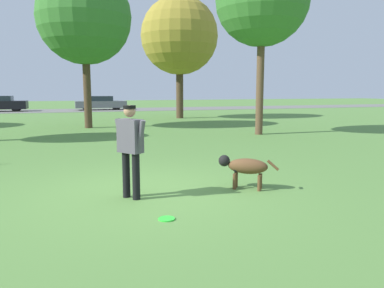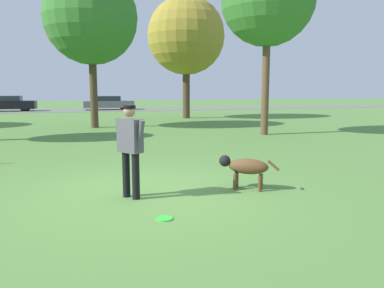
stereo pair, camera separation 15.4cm
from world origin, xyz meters
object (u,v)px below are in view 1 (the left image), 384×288
parked_car_grey (100,103)px  tree_mid_center (84,17)px  parked_car_black (0,104)px  frisbee (167,219)px  tree_far_right (179,36)px  dog (244,167)px  person (130,144)px

parked_car_grey → tree_mid_center: bearing=-97.1°
parked_car_black → frisbee: bearing=-75.3°
tree_far_right → tree_mid_center: bearing=-142.0°
dog → tree_far_right: bearing=-67.8°
frisbee → parked_car_black: bearing=102.7°
dog → frisbee: (-1.80, -1.18, -0.42)m
frisbee → tree_mid_center: bearing=91.6°
person → parked_car_black: (-6.58, 29.29, -0.28)m
tree_mid_center → parked_car_black: 18.43m
dog → frisbee: size_ratio=4.17×
frisbee → parked_car_grey: bearing=87.2°
person → parked_car_grey: person is taller
person → tree_far_right: (5.94, 17.35, 4.31)m
person → frisbee: bearing=-21.6°
tree_far_right → parked_car_grey: bearing=109.0°
dog → tree_far_right: (3.83, 17.40, 4.82)m
person → parked_car_grey: (1.80, 29.35, -0.30)m
tree_mid_center → frisbee: bearing=-88.4°
dog → tree_far_right: 18.45m
frisbee → parked_car_black: 31.29m
dog → parked_car_grey: (-0.31, 29.39, 0.21)m
dog → tree_mid_center: size_ratio=0.14×
person → tree_mid_center: bearing=144.6°
parked_car_black → tree_far_right: bearing=-41.7°
tree_mid_center → parked_car_grey: size_ratio=1.63×
frisbee → parked_car_grey: (1.50, 30.57, 0.63)m
parked_car_black → person: bearing=-75.4°
dog → person: bearing=33.4°
parked_car_grey → dog: bearing=-90.0°
frisbee → parked_car_grey: size_ratio=0.05×
frisbee → tree_mid_center: tree_mid_center is taller
frisbee → parked_car_black: size_ratio=0.06×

